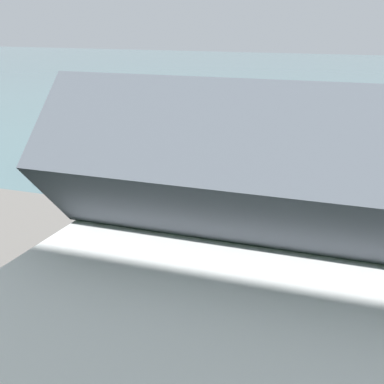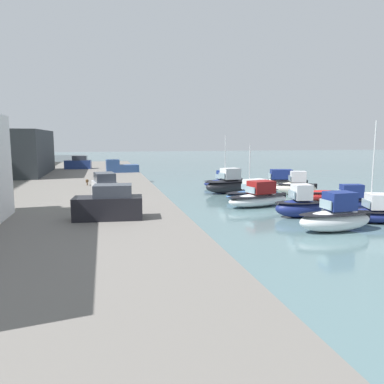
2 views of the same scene
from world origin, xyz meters
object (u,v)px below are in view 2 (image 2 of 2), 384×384
(moored_boat_3, at_px, (253,192))
(moored_boat_5, at_px, (224,181))
(moored_boat_2, at_px, (259,197))
(moored_boat_4, at_px, (228,184))
(moored_boat_7, at_px, (349,201))
(moored_boat_0, at_px, (336,217))
(moored_boat_8, at_px, (320,195))
(parked_car_3, at_px, (105,188))
(pickup_truck_0, at_px, (119,167))
(dog_on_quay, at_px, (87,181))
(moored_boat_1, at_px, (299,205))
(moored_boat_9, at_px, (296,186))
(parked_car_2, at_px, (109,204))
(moored_boat_6, at_px, (375,212))
(parked_car_1, at_px, (78,163))
(moored_boat_10, at_px, (279,182))

(moored_boat_3, relative_size, moored_boat_5, 1.17)
(moored_boat_2, relative_size, moored_boat_3, 0.95)
(moored_boat_4, height_order, moored_boat_7, moored_boat_4)
(moored_boat_0, height_order, moored_boat_2, moored_boat_0)
(moored_boat_8, xyz_separation_m, parked_car_3, (-3.69, 22.30, 1.91))
(moored_boat_7, bearing_deg, pickup_truck_0, 46.35)
(moored_boat_2, bearing_deg, dog_on_quay, 50.87)
(parked_car_3, bearing_deg, moored_boat_3, -166.13)
(moored_boat_1, distance_m, moored_boat_7, 6.12)
(moored_boat_9, relative_size, parked_car_2, 1.19)
(moored_boat_4, height_order, moored_boat_8, moored_boat_4)
(moored_boat_6, relative_size, moored_boat_9, 1.54)
(parked_car_1, bearing_deg, moored_boat_0, -150.12)
(moored_boat_6, xyz_separation_m, moored_boat_8, (10.42, -1.67, -0.24))
(moored_boat_0, relative_size, parked_car_3, 1.32)
(moored_boat_7, bearing_deg, moored_boat_10, 9.49)
(pickup_truck_0, bearing_deg, moored_boat_7, -146.80)
(moored_boat_6, distance_m, pickup_truck_0, 36.72)
(moored_boat_4, height_order, moored_boat_6, moored_boat_6)
(moored_boat_0, relative_size, moored_boat_1, 1.36)
(moored_boat_3, distance_m, moored_boat_6, 13.93)
(moored_boat_0, relative_size, moored_boat_7, 1.02)
(moored_boat_8, xyz_separation_m, moored_boat_10, (9.02, 0.37, 0.36))
(moored_boat_3, height_order, moored_boat_8, moored_boat_3)
(moored_boat_8, bearing_deg, dog_on_quay, 83.96)
(parked_car_1, bearing_deg, moored_boat_10, -123.82)
(moored_boat_7, distance_m, dog_on_quay, 26.34)
(moored_boat_5, bearing_deg, moored_boat_1, 167.49)
(moored_boat_2, relative_size, moored_boat_10, 0.88)
(moored_boat_3, bearing_deg, dog_on_quay, 61.65)
(moored_boat_5, height_order, pickup_truck_0, pickup_truck_0)
(moored_boat_1, distance_m, parked_car_2, 16.29)
(moored_boat_9, bearing_deg, moored_boat_8, -156.17)
(parked_car_2, bearing_deg, moored_boat_9, -48.45)
(moored_boat_9, relative_size, parked_car_1, 1.20)
(moored_boat_10, bearing_deg, dog_on_quay, 110.98)
(moored_boat_8, distance_m, pickup_truck_0, 29.35)
(moored_boat_0, bearing_deg, moored_boat_6, -70.83)
(parked_car_2, xyz_separation_m, pickup_truck_0, (33.08, -1.99, -0.10))
(parked_car_2, height_order, parked_car_3, same)
(moored_boat_3, distance_m, moored_boat_10, 8.85)
(moored_boat_2, bearing_deg, moored_boat_7, -131.86)
(moored_boat_3, distance_m, parked_car_3, 17.11)
(moored_boat_0, height_order, moored_boat_6, moored_boat_6)
(moored_boat_4, distance_m, moored_boat_6, 18.82)
(moored_boat_3, height_order, parked_car_2, moored_boat_3)
(moored_boat_0, xyz_separation_m, moored_boat_3, (14.94, 0.07, -0.29))
(moored_boat_7, bearing_deg, moored_boat_8, 4.22)
(moored_boat_5, height_order, moored_boat_6, moored_boat_6)
(moored_boat_5, xyz_separation_m, moored_boat_10, (-4.12, -6.06, 0.15))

